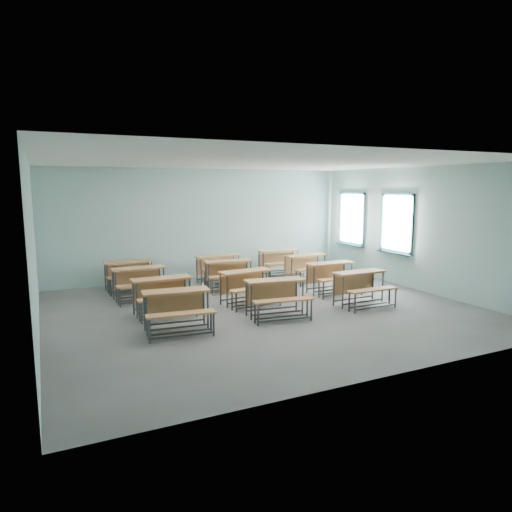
% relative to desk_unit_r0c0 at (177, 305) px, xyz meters
% --- Properties ---
extents(room, '(9.04, 8.04, 3.24)m').
position_rel_desk_unit_r0c0_xyz_m(room, '(2.24, 0.76, 1.08)').
color(room, slate).
rests_on(room, ground).
extents(desk_unit_r0c0, '(1.32, 0.95, 0.78)m').
position_rel_desk_unit_r0c0_xyz_m(desk_unit_r0c0, '(0.00, 0.00, 0.00)').
color(desk_unit_r0c0, '#A86B3C').
rests_on(desk_unit_r0c0, ground).
extents(desk_unit_r0c1, '(1.33, 0.98, 0.78)m').
position_rel_desk_unit_r0c0_xyz_m(desk_unit_r0c1, '(2.13, 0.07, 0.00)').
color(desk_unit_r0c1, '#A86B3C').
rests_on(desk_unit_r0c1, ground).
extents(desk_unit_r0c2, '(1.26, 0.86, 0.78)m').
position_rel_desk_unit_r0c0_xyz_m(desk_unit_r0c2, '(4.31, 0.05, 0.00)').
color(desk_unit_r0c2, '#A86B3C').
rests_on(desk_unit_r0c2, ground).
extents(desk_unit_r1c0, '(1.25, 0.85, 0.78)m').
position_rel_desk_unit_r0c0_xyz_m(desk_unit_r1c0, '(0.06, 1.26, 0.00)').
color(desk_unit_r1c0, '#A86B3C').
rests_on(desk_unit_r1c0, ground).
extents(desk_unit_r1c1, '(1.31, 0.94, 0.78)m').
position_rel_desk_unit_r0c0_xyz_m(desk_unit_r1c1, '(2.02, 1.26, 0.00)').
color(desk_unit_r1c1, '#A86B3C').
rests_on(desk_unit_r1c1, ground).
extents(desk_unit_r1c2, '(1.25, 0.84, 0.78)m').
position_rel_desk_unit_r0c0_xyz_m(desk_unit_r1c2, '(4.40, 1.35, 0.00)').
color(desk_unit_r1c2, '#A86B3C').
rests_on(desk_unit_r1c2, ground).
extents(desk_unit_r2c0, '(1.27, 0.88, 0.78)m').
position_rel_desk_unit_r0c0_xyz_m(desk_unit_r2c0, '(-0.14, 2.75, 0.00)').
color(desk_unit_r2c0, '#A86B3C').
rests_on(desk_unit_r2c0, ground).
extents(desk_unit_r2c1, '(1.33, 0.97, 0.78)m').
position_rel_desk_unit_r0c0_xyz_m(desk_unit_r2c1, '(2.19, 2.79, 0.00)').
color(desk_unit_r2c1, '#A86B3C').
rests_on(desk_unit_r2c1, ground).
extents(desk_unit_r2c2, '(1.29, 0.91, 0.78)m').
position_rel_desk_unit_r0c0_xyz_m(desk_unit_r2c2, '(4.56, 2.78, 0.00)').
color(desk_unit_r2c2, '#A86B3C').
rests_on(desk_unit_r2c2, ground).
extents(desk_unit_r3c0, '(1.27, 0.88, 0.78)m').
position_rel_desk_unit_r0c0_xyz_m(desk_unit_r3c0, '(-0.18, 3.86, 0.00)').
color(desk_unit_r3c0, '#A86B3C').
rests_on(desk_unit_r3c0, ground).
extents(desk_unit_r3c1, '(1.28, 0.89, 0.78)m').
position_rel_desk_unit_r0c0_xyz_m(desk_unit_r3c1, '(2.27, 3.72, 0.00)').
color(desk_unit_r3c1, '#A86B3C').
rests_on(desk_unit_r3c1, ground).
extents(desk_unit_r3c2, '(1.30, 0.92, 0.78)m').
position_rel_desk_unit_r0c0_xyz_m(desk_unit_r3c2, '(4.31, 3.94, 0.00)').
color(desk_unit_r3c2, '#A86B3C').
rests_on(desk_unit_r3c2, ground).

